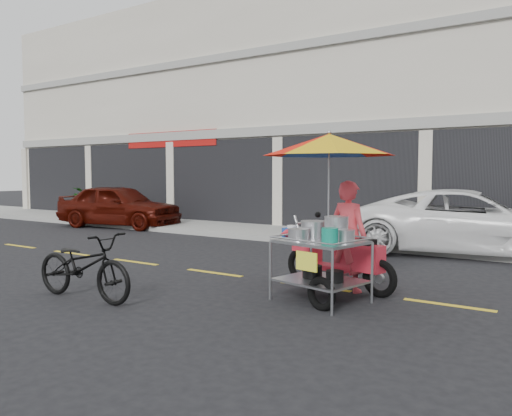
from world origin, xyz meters
The scene contains 9 objects.
ground centered at (0.00, 0.00, 0.00)m, with size 90.00×90.00×0.00m, color black.
sidewalk centered at (0.00, 5.50, 0.07)m, with size 45.00×3.00×0.15m, color gray.
centerline centered at (0.00, 0.00, 0.00)m, with size 42.00×0.10×0.01m, color gold.
maroon_sedan centered at (-9.33, 4.32, 0.71)m, with size 1.68×4.18×1.42m, color #3B0903.
white_pickup centered at (1.41, 4.70, 0.71)m, with size 2.37×5.13×1.43m, color white.
plant_tall centered at (-13.02, 5.80, 0.69)m, with size 0.96×0.84×1.07m, color #13460D.
plant_short centered at (-12.25, 5.35, 0.63)m, with size 0.53×0.53×0.95m, color #13460D.
near_bicycle centered at (-2.39, -2.49, 0.48)m, with size 0.64×1.83×0.96m, color black.
food_vendor_rig centered at (0.50, -0.44, 1.49)m, with size 2.35×2.25×2.38m.
Camera 1 is at (3.43, -6.97, 1.78)m, focal length 35.00 mm.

